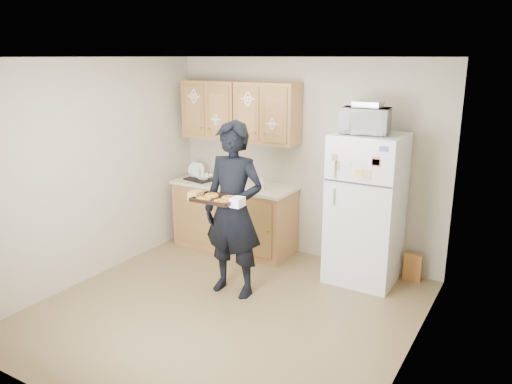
% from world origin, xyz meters
% --- Properties ---
extents(floor, '(3.60, 3.60, 0.00)m').
position_xyz_m(floor, '(0.00, 0.00, 0.00)').
color(floor, brown).
rests_on(floor, ground).
extents(ceiling, '(3.60, 3.60, 0.00)m').
position_xyz_m(ceiling, '(0.00, 0.00, 2.50)').
color(ceiling, silver).
rests_on(ceiling, wall_back).
extents(wall_back, '(3.60, 0.04, 2.50)m').
position_xyz_m(wall_back, '(0.00, 1.80, 1.25)').
color(wall_back, '#ADA38C').
rests_on(wall_back, floor).
extents(wall_front, '(3.60, 0.04, 2.50)m').
position_xyz_m(wall_front, '(0.00, -1.80, 1.25)').
color(wall_front, '#ADA38C').
rests_on(wall_front, floor).
extents(wall_left, '(0.04, 3.60, 2.50)m').
position_xyz_m(wall_left, '(-1.80, 0.00, 1.25)').
color(wall_left, '#ADA38C').
rests_on(wall_left, floor).
extents(wall_right, '(0.04, 3.60, 2.50)m').
position_xyz_m(wall_right, '(1.80, 0.00, 1.25)').
color(wall_right, '#ADA38C').
rests_on(wall_right, floor).
extents(refrigerator, '(0.75, 0.70, 1.70)m').
position_xyz_m(refrigerator, '(0.95, 1.43, 0.85)').
color(refrigerator, white).
rests_on(refrigerator, floor).
extents(base_cabinet, '(1.60, 0.60, 0.86)m').
position_xyz_m(base_cabinet, '(-0.85, 1.48, 0.43)').
color(base_cabinet, brown).
rests_on(base_cabinet, floor).
extents(countertop, '(1.64, 0.64, 0.04)m').
position_xyz_m(countertop, '(-0.85, 1.48, 0.88)').
color(countertop, beige).
rests_on(countertop, base_cabinet).
extents(upper_cab_left, '(0.80, 0.33, 0.75)m').
position_xyz_m(upper_cab_left, '(-1.25, 1.61, 1.83)').
color(upper_cab_left, brown).
rests_on(upper_cab_left, wall_back).
extents(upper_cab_right, '(0.80, 0.33, 0.75)m').
position_xyz_m(upper_cab_right, '(-0.43, 1.61, 1.83)').
color(upper_cab_right, brown).
rests_on(upper_cab_right, wall_back).
extents(cereal_box, '(0.20, 0.07, 0.32)m').
position_xyz_m(cereal_box, '(1.47, 1.67, 0.16)').
color(cereal_box, gold).
rests_on(cereal_box, floor).
extents(person, '(0.70, 0.47, 1.88)m').
position_xyz_m(person, '(-0.15, 0.39, 0.94)').
color(person, black).
rests_on(person, floor).
extents(baking_tray, '(0.44, 0.33, 0.04)m').
position_xyz_m(baking_tray, '(-0.16, 0.09, 1.13)').
color(baking_tray, black).
rests_on(baking_tray, person).
extents(pizza_front_left, '(0.14, 0.14, 0.02)m').
position_xyz_m(pizza_front_left, '(-0.26, 0.01, 1.14)').
color(pizza_front_left, yellow).
rests_on(pizza_front_left, baking_tray).
extents(pizza_front_right, '(0.14, 0.14, 0.02)m').
position_xyz_m(pizza_front_right, '(-0.06, 0.02, 1.14)').
color(pizza_front_right, yellow).
rests_on(pizza_front_right, baking_tray).
extents(pizza_back_left, '(0.14, 0.14, 0.02)m').
position_xyz_m(pizza_back_left, '(-0.26, 0.16, 1.14)').
color(pizza_back_left, yellow).
rests_on(pizza_back_left, baking_tray).
extents(pizza_back_right, '(0.14, 0.14, 0.02)m').
position_xyz_m(pizza_back_right, '(-0.06, 0.17, 1.14)').
color(pizza_back_right, yellow).
rests_on(pizza_back_right, baking_tray).
extents(microwave, '(0.55, 0.41, 0.28)m').
position_xyz_m(microwave, '(0.90, 1.38, 1.84)').
color(microwave, white).
rests_on(microwave, refrigerator).
extents(foil_pan, '(0.30, 0.21, 0.06)m').
position_xyz_m(foil_pan, '(0.91, 1.41, 2.01)').
color(foil_pan, silver).
rests_on(foil_pan, microwave).
extents(dish_rack, '(0.42, 0.35, 0.15)m').
position_xyz_m(dish_rack, '(-1.35, 1.41, 0.97)').
color(dish_rack, black).
rests_on(dish_rack, countertop).
extents(bowl, '(0.23, 0.23, 0.06)m').
position_xyz_m(bowl, '(-1.28, 1.41, 0.95)').
color(bowl, white).
rests_on(bowl, dish_rack).
extents(soap_bottle, '(0.11, 0.11, 0.19)m').
position_xyz_m(soap_bottle, '(-0.38, 1.39, 1.00)').
color(soap_bottle, white).
rests_on(soap_bottle, countertop).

